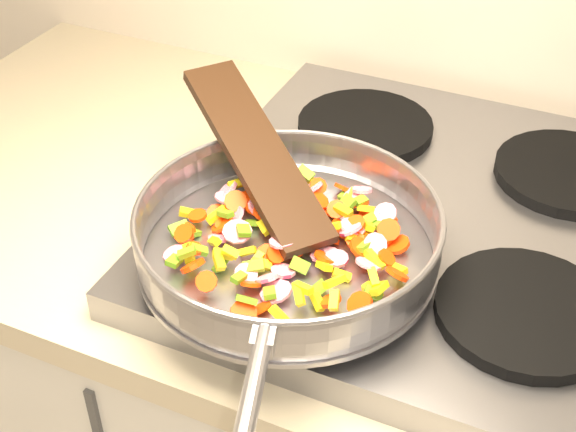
% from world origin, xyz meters
% --- Properties ---
extents(cooktop, '(0.60, 0.60, 0.04)m').
position_xyz_m(cooktop, '(-0.70, 1.67, 0.92)').
color(cooktop, '#939399').
rests_on(cooktop, counter_top).
extents(grate_fl, '(0.19, 0.19, 0.02)m').
position_xyz_m(grate_fl, '(-0.84, 1.52, 0.95)').
color(grate_fl, black).
rests_on(grate_fl, cooktop).
extents(grate_fr, '(0.19, 0.19, 0.02)m').
position_xyz_m(grate_fr, '(-0.56, 1.52, 0.95)').
color(grate_fr, black).
rests_on(grate_fr, cooktop).
extents(grate_bl, '(0.19, 0.19, 0.02)m').
position_xyz_m(grate_bl, '(-0.84, 1.81, 0.95)').
color(grate_bl, black).
rests_on(grate_bl, cooktop).
extents(grate_br, '(0.19, 0.19, 0.02)m').
position_xyz_m(grate_br, '(-0.56, 1.81, 0.95)').
color(grate_br, black).
rests_on(grate_br, cooktop).
extents(saute_pan, '(0.38, 0.53, 0.06)m').
position_xyz_m(saute_pan, '(-0.82, 1.49, 0.99)').
color(saute_pan, '#9E9EA5').
rests_on(saute_pan, grate_fl).
extents(vegetable_heap, '(0.28, 0.27, 0.04)m').
position_xyz_m(vegetable_heap, '(-0.81, 1.51, 0.98)').
color(vegetable_heap, '#FF3706').
rests_on(vegetable_heap, saute_pan).
extents(wooden_spatula, '(0.26, 0.23, 0.10)m').
position_xyz_m(wooden_spatula, '(-0.90, 1.58, 1.02)').
color(wooden_spatula, black).
rests_on(wooden_spatula, saute_pan).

